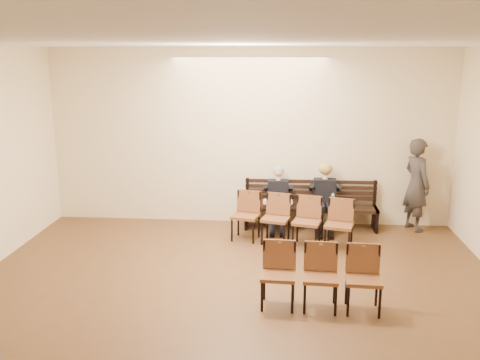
% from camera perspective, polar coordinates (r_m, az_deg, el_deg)
% --- Properties ---
extents(ground, '(10.00, 10.00, 0.00)m').
position_cam_1_polar(ground, '(6.50, -1.94, -17.99)').
color(ground, brown).
rests_on(ground, ground).
extents(room_walls, '(8.02, 10.01, 3.51)m').
position_cam_1_polar(room_walls, '(6.39, -1.33, 5.76)').
color(room_walls, beige).
rests_on(room_walls, ground).
extents(bench, '(2.60, 0.90, 0.45)m').
position_cam_1_polar(bench, '(10.66, 7.51, -3.96)').
color(bench, black).
rests_on(bench, ground).
extents(seated_man, '(0.50, 0.69, 1.19)m').
position_cam_1_polar(seated_man, '(10.42, 4.06, -2.16)').
color(seated_man, black).
rests_on(seated_man, ground).
extents(seated_woman, '(0.53, 0.74, 1.24)m').
position_cam_1_polar(seated_woman, '(10.45, 9.04, -2.12)').
color(seated_woman, black).
rests_on(seated_woman, ground).
extents(laptop, '(0.35, 0.30, 0.22)m').
position_cam_1_polar(laptop, '(10.28, 4.01, -2.56)').
color(laptop, '#B6B6BA').
rests_on(laptop, bench).
extents(water_bottle, '(0.08, 0.08, 0.24)m').
position_cam_1_polar(water_bottle, '(10.21, 9.83, -2.80)').
color(water_bottle, silver).
rests_on(water_bottle, bench).
extents(bag, '(0.41, 0.29, 0.29)m').
position_cam_1_polar(bag, '(10.77, 7.18, -4.21)').
color(bag, black).
rests_on(bag, ground).
extents(passerby, '(0.77, 0.90, 2.08)m').
position_cam_1_polar(passerby, '(10.84, 18.36, 0.23)').
color(passerby, '#332D29').
rests_on(passerby, ground).
extents(chair_row_front, '(2.24, 1.00, 0.90)m').
position_cam_1_polar(chair_row_front, '(9.66, 5.46, -4.35)').
color(chair_row_front, brown).
rests_on(chair_row_front, ground).
extents(chair_row_back, '(1.62, 0.56, 0.89)m').
position_cam_1_polar(chair_row_back, '(7.36, 8.58, -10.29)').
color(chair_row_back, brown).
rests_on(chair_row_back, ground).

